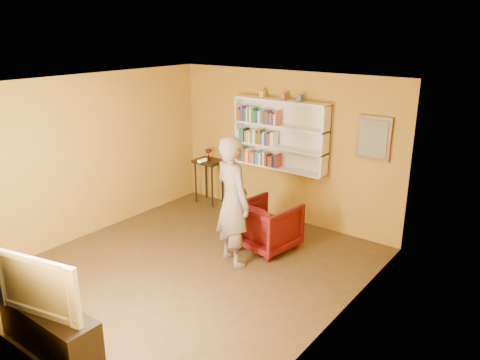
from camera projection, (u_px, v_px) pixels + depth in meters
name	position (u px, v px, depth m)	size (l,w,h in m)	color
room_shell	(189.00, 205.00, 6.60)	(5.30, 5.80, 2.88)	#412C14
bookshelf	(282.00, 135.00, 8.24)	(1.80, 0.29, 1.23)	white
books_row_lower	(258.00, 157.00, 8.56)	(0.88, 0.19, 0.27)	#9D3018
books_row_middle	(257.00, 137.00, 8.45)	(0.79, 0.19, 0.26)	white
books_row_upper	(258.00, 116.00, 8.32)	(0.85, 0.19, 0.27)	brown
ornament_left	(262.00, 94.00, 8.21)	(0.09, 0.09, 0.12)	gold
ornament_centre	(284.00, 96.00, 7.95)	(0.09, 0.09, 0.12)	#994C33
ornament_right	(300.00, 98.00, 7.77)	(0.09, 0.09, 0.12)	#475577
framed_painting	(374.00, 138.00, 7.28)	(0.55, 0.05, 0.70)	brown
console_table	(209.00, 167.00, 9.31)	(0.54, 0.42, 0.89)	black
ruby_lustre	(208.00, 152.00, 9.21)	(0.14, 0.14, 0.23)	maroon
armchair	(268.00, 225.00, 7.46)	(0.84, 0.86, 0.79)	#420409
person	(233.00, 202.00, 6.82)	(0.71, 0.47, 1.96)	#6B584E
game_remote	(202.00, 161.00, 6.56)	(0.04, 0.15, 0.04)	silver
tv_cabinet	(50.00, 328.00, 5.16)	(1.37, 0.41, 0.49)	black
television	(43.00, 281.00, 4.98)	(1.19, 0.16, 0.69)	black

